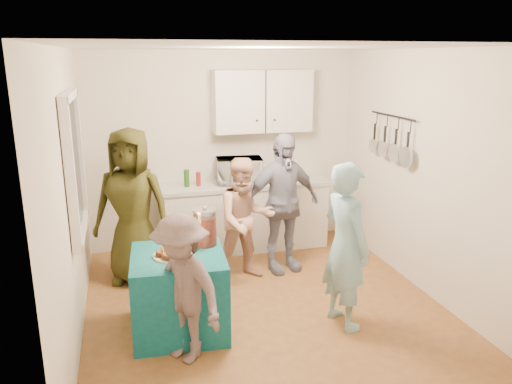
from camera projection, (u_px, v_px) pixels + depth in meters
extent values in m
plane|color=brown|center=(265.00, 307.00, 5.18)|extent=(4.00, 4.00, 0.00)
plane|color=white|center=(266.00, 47.00, 4.50)|extent=(4.00, 4.00, 0.00)
plane|color=silver|center=(224.00, 150.00, 6.70)|extent=(3.60, 3.60, 0.00)
plane|color=silver|center=(69.00, 200.00, 4.38)|extent=(4.00, 4.00, 0.00)
plane|color=silver|center=(428.00, 175.00, 5.30)|extent=(4.00, 4.00, 0.00)
cube|color=black|center=(73.00, 165.00, 4.60)|extent=(0.04, 1.00, 1.20)
cube|color=white|center=(244.00, 217.00, 6.70)|extent=(2.20, 0.58, 0.86)
cube|color=beige|center=(244.00, 184.00, 6.58)|extent=(2.24, 0.62, 0.05)
cube|color=white|center=(262.00, 101.00, 6.52)|extent=(1.30, 0.30, 0.80)
cube|color=black|center=(389.00, 137.00, 5.85)|extent=(0.12, 1.00, 0.60)
imported|color=white|center=(239.00, 171.00, 6.52)|extent=(0.63, 0.47, 0.33)
cube|color=#0E5862|center=(179.00, 293.00, 4.67)|extent=(0.91, 0.91, 0.76)
cylinder|color=#AD240D|center=(205.00, 228.00, 4.78)|extent=(0.22, 0.22, 0.34)
imported|color=#92C4D4|center=(346.00, 246.00, 4.68)|extent=(0.50, 0.66, 1.61)
imported|color=#565418|center=(132.00, 206.00, 5.60)|extent=(1.02, 0.84, 1.78)
imported|color=tan|center=(245.00, 220.00, 5.69)|extent=(0.72, 0.58, 1.43)
imported|color=#101237|center=(282.00, 203.00, 5.90)|extent=(1.04, 0.58, 1.67)
imported|color=brown|center=(182.00, 289.00, 4.15)|extent=(0.89, 0.96, 1.30)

